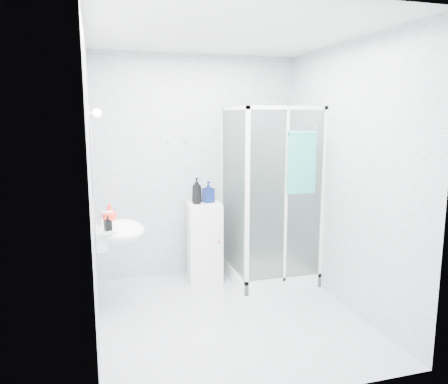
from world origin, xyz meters
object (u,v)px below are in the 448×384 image
object	(u,v)px
soap_dispenser_black	(108,223)
hand_towel	(302,161)
shower_enclosure	(265,244)
wall_basin	(118,232)
storage_cabinet	(205,242)
soap_dispenser_orange	(110,213)
shampoo_bottle_b	(208,192)
shampoo_bottle_a	(197,191)

from	to	relation	value
soap_dispenser_black	hand_towel	bearing A→B (deg)	3.04
shower_enclosure	wall_basin	xyz separation A→B (m)	(-1.66, -0.32, 0.35)
shower_enclosure	storage_cabinet	xyz separation A→B (m)	(-0.66, 0.25, 0.01)
soap_dispenser_orange	soap_dispenser_black	bearing A→B (deg)	-94.78
wall_basin	hand_towel	xyz separation A→B (m)	(1.88, -0.09, 0.64)
shower_enclosure	hand_towel	xyz separation A→B (m)	(0.23, -0.40, 0.98)
storage_cabinet	shampoo_bottle_b	bearing A→B (deg)	35.62
hand_towel	shampoo_bottle_a	distance (m)	1.23
hand_towel	shampoo_bottle_a	size ratio (longest dim) A/B	2.18
storage_cabinet	shower_enclosure	bearing A→B (deg)	-15.08
shampoo_bottle_a	soap_dispenser_orange	distance (m)	1.07
wall_basin	soap_dispenser_black	distance (m)	0.25
soap_dispenser_black	shampoo_bottle_a	bearing A→B (deg)	36.67
wall_basin	storage_cabinet	world-z (taller)	wall_basin
storage_cabinet	shampoo_bottle_b	distance (m)	0.58
soap_dispenser_orange	shower_enclosure	bearing A→B (deg)	6.29
storage_cabinet	shampoo_bottle_a	size ratio (longest dim) A/B	3.03
wall_basin	shampoo_bottle_b	bearing A→B (deg)	29.49
shampoo_bottle_b	soap_dispenser_black	bearing A→B (deg)	-145.61
shampoo_bottle_b	soap_dispenser_orange	world-z (taller)	shampoo_bottle_b
wall_basin	soap_dispenser_black	xyz separation A→B (m)	(-0.09, -0.19, 0.14)
hand_towel	shampoo_bottle_a	xyz separation A→B (m)	(-0.98, 0.64, -0.37)
soap_dispenser_orange	shampoo_bottle_b	bearing A→B (deg)	22.69
hand_towel	soap_dispenser_orange	distance (m)	2.02
shampoo_bottle_b	shampoo_bottle_a	bearing A→B (deg)	-165.11
shower_enclosure	soap_dispenser_black	xyz separation A→B (m)	(-1.75, -0.51, 0.48)
wall_basin	soap_dispenser_orange	xyz separation A→B (m)	(-0.07, 0.13, 0.16)
soap_dispenser_orange	soap_dispenser_black	xyz separation A→B (m)	(-0.03, -0.32, -0.02)
storage_cabinet	shampoo_bottle_a	world-z (taller)	shampoo_bottle_a
shampoo_bottle_a	soap_dispenser_orange	xyz separation A→B (m)	(-0.97, -0.43, -0.11)
wall_basin	hand_towel	bearing A→B (deg)	-2.58
hand_towel	soap_dispenser_orange	world-z (taller)	hand_towel
shower_enclosure	shampoo_bottle_b	size ratio (longest dim) A/B	8.11
storage_cabinet	soap_dispenser_orange	bearing A→B (deg)	-152.45
storage_cabinet	soap_dispenser_black	xyz separation A→B (m)	(-1.09, -0.75, 0.48)
wall_basin	soap_dispenser_orange	bearing A→B (deg)	118.52
shampoo_bottle_a	shampoo_bottle_b	world-z (taller)	shampoo_bottle_a
shower_enclosure	wall_basin	world-z (taller)	shower_enclosure
hand_towel	shampoo_bottle_b	distance (m)	1.15
hand_towel	shower_enclosure	bearing A→B (deg)	119.74
shower_enclosure	storage_cabinet	size ratio (longest dim) A/B	2.19
soap_dispenser_black	soap_dispenser_orange	bearing A→B (deg)	85.22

